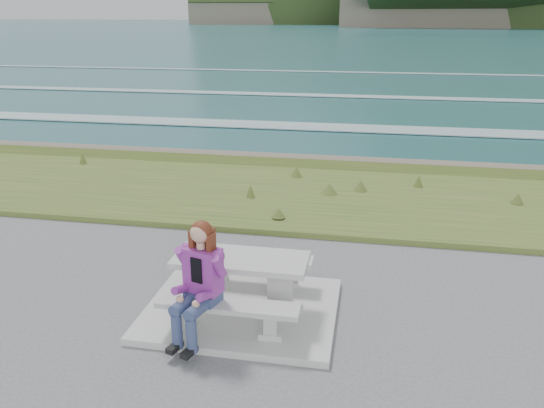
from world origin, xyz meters
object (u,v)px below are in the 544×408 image
bench_seaward (253,262)px  seated_woman (197,298)px  picnic_table (241,268)px  bench_landward (228,310)px

bench_seaward → seated_woman: bearing=-102.9°
picnic_table → bench_landward: 0.74m
picnic_table → bench_landward: (0.00, -0.70, -0.23)m
picnic_table → bench_seaward: bearing=90.0°
picnic_table → bench_landward: size_ratio=1.00×
bench_landward → seated_woman: bearing=-158.6°
picnic_table → seated_woman: bearing=-112.8°
bench_landward → bench_seaward: same height
seated_woman → bench_seaward: bearing=93.8°
picnic_table → seated_woman: seated_woman is taller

